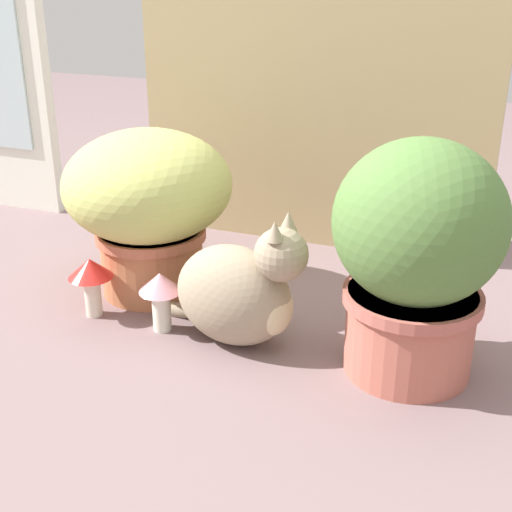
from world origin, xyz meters
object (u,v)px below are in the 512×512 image
Objects in this scene: grass_planter at (149,201)px; mushroom_ornament_red at (91,274)px; mushroom_ornament_pink at (160,291)px; leafy_planter at (417,252)px; cat at (241,292)px.

grass_planter is 0.22m from mushroom_ornament_red.
mushroom_ornament_pink is at bearing -55.84° from grass_planter.
mushroom_ornament_pink is (-0.54, -0.04, -0.16)m from leafy_planter.
grass_planter is 0.25m from mushroom_ornament_pink.
cat reaches higher than mushroom_ornament_red.
leafy_planter is 0.73m from mushroom_ornament_red.
grass_planter is 0.85× the size of leafy_planter.
grass_planter is at bearing 168.26° from leafy_planter.
grass_planter is 2.92× the size of mushroom_ornament_pink.
cat is 0.37m from mushroom_ornament_red.
leafy_planter is 0.38m from cat.
mushroom_ornament_red is (-0.72, -0.03, -0.15)m from leafy_planter.
leafy_planter reaches higher than mushroom_ornament_pink.
grass_planter is 0.36m from cat.
leafy_planter reaches higher than mushroom_ornament_red.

